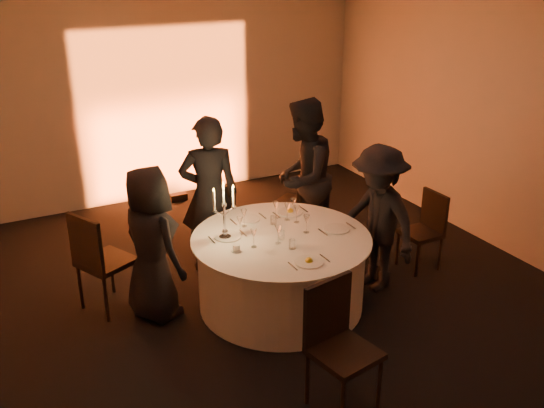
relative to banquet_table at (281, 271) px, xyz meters
name	(u,v)px	position (x,y,z in m)	size (l,w,h in m)	color
floor	(281,303)	(0.00, 0.00, -0.38)	(7.00, 7.00, 0.00)	black
ceiling	(283,1)	(0.00, 0.00, 2.62)	(7.00, 7.00, 0.00)	white
wall_back	(165,95)	(0.00, 3.50, 1.12)	(7.00, 7.00, 0.00)	#ABA79F
wall_right	(510,128)	(3.00, 0.00, 1.12)	(7.00, 7.00, 0.00)	#ABA79F
uplighter_fixture	(178,197)	(0.00, 3.20, -0.33)	(0.25, 0.12, 0.10)	black
banquet_table	(281,271)	(0.00, 0.00, 0.00)	(1.80, 1.80, 0.77)	black
chair_left	(98,257)	(-1.66, 0.73, 0.23)	(0.63, 0.63, 1.07)	black
chair_back_left	(217,216)	(-0.15, 1.32, 0.13)	(0.44, 0.44, 0.92)	black
chair_back_right	(298,198)	(1.02, 1.45, 0.09)	(0.52, 0.52, 0.85)	black
chair_right	(426,226)	(1.86, -0.03, 0.12)	(0.40, 0.40, 0.90)	black
chair_front	(337,338)	(-0.31, -1.50, 0.22)	(0.55, 0.55, 1.07)	black
guest_left	(151,244)	(-1.20, 0.41, 0.40)	(0.77, 0.50, 1.57)	black
guest_back_left	(209,195)	(-0.33, 1.07, 0.52)	(0.66, 0.43, 1.80)	black
guest_back_right	(303,178)	(0.81, 0.98, 0.55)	(0.91, 0.71, 1.88)	black
guest_right	(378,219)	(1.08, -0.14, 0.42)	(1.03, 0.59, 1.60)	black
plate_left	(228,236)	(-0.48, 0.24, 0.39)	(0.35, 0.27, 0.01)	white
plate_back_left	(248,219)	(-0.11, 0.54, 0.39)	(0.36, 0.26, 0.01)	white
plate_back_right	(290,211)	(0.37, 0.49, 0.40)	(0.35, 0.27, 0.08)	white
plate_right	(337,229)	(0.59, -0.11, 0.39)	(0.36, 0.26, 0.01)	white
plate_front	(309,261)	(-0.03, -0.59, 0.40)	(0.36, 0.27, 0.08)	white
coffee_cup	(236,248)	(-0.52, -0.07, 0.42)	(0.11, 0.11, 0.07)	white
candelabra	(224,219)	(-0.51, 0.24, 0.59)	(0.25, 0.12, 0.60)	silver
wine_glass_a	(276,206)	(0.16, 0.43, 0.52)	(0.07, 0.07, 0.19)	silver
wine_glass_b	(244,214)	(-0.22, 0.39, 0.52)	(0.07, 0.07, 0.19)	silver
wine_glass_c	(254,234)	(-0.34, -0.08, 0.52)	(0.07, 0.07, 0.19)	silver
wine_glass_d	(287,208)	(0.25, 0.33, 0.52)	(0.07, 0.07, 0.19)	silver
wine_glass_e	(306,220)	(0.27, -0.03, 0.52)	(0.07, 0.07, 0.19)	silver
wine_glass_f	(293,203)	(0.37, 0.42, 0.52)	(0.07, 0.07, 0.19)	silver
wine_glass_g	(278,231)	(-0.10, -0.12, 0.52)	(0.07, 0.07, 0.19)	silver
wine_glass_h	(240,222)	(-0.34, 0.24, 0.52)	(0.07, 0.07, 0.19)	silver
wine_glass_i	(297,210)	(0.31, 0.23, 0.52)	(0.07, 0.07, 0.19)	silver
tumbler_a	(292,244)	(-0.03, -0.27, 0.43)	(0.07, 0.07, 0.09)	silver
tumbler_b	(274,220)	(0.08, 0.31, 0.43)	(0.07, 0.07, 0.09)	silver
tumbler_c	(281,235)	(-0.02, -0.04, 0.43)	(0.07, 0.07, 0.09)	silver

